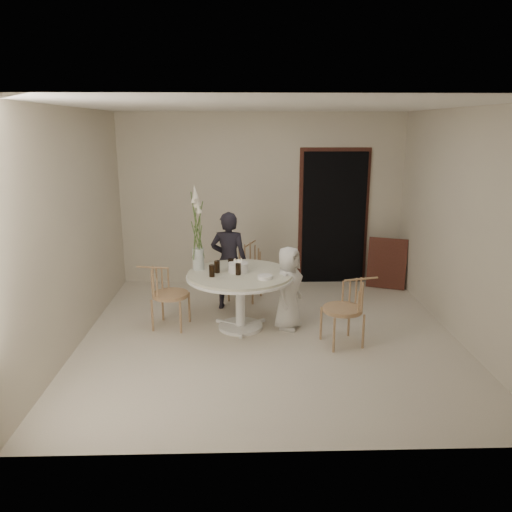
{
  "coord_description": "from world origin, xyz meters",
  "views": [
    {
      "loc": [
        -0.33,
        -5.65,
        2.49
      ],
      "look_at": [
        -0.15,
        0.3,
        0.93
      ],
      "focal_mm": 35.0,
      "sensor_mm": 36.0,
      "label": 1
    }
  ],
  "objects_px": {
    "chair_far": "(248,263)",
    "boy": "(289,288)",
    "chair_right": "(352,301)",
    "girl": "(229,261)",
    "table": "(240,282)",
    "birthday_cake": "(238,267)",
    "chair_left": "(162,288)",
    "flower_vase": "(198,235)"
  },
  "relations": [
    {
      "from": "chair_far",
      "to": "birthday_cake",
      "type": "distance_m",
      "value": 1.21
    },
    {
      "from": "chair_far",
      "to": "chair_right",
      "type": "xyz_separation_m",
      "value": [
        1.18,
        -1.69,
        -0.01
      ]
    },
    {
      "from": "boy",
      "to": "flower_vase",
      "type": "relative_size",
      "value": 0.99
    },
    {
      "from": "table",
      "to": "girl",
      "type": "relative_size",
      "value": 0.97
    },
    {
      "from": "chair_right",
      "to": "chair_left",
      "type": "height_order",
      "value": "chair_right"
    },
    {
      "from": "chair_left",
      "to": "girl",
      "type": "xyz_separation_m",
      "value": [
        0.83,
        0.62,
        0.17
      ]
    },
    {
      "from": "boy",
      "to": "chair_far",
      "type": "bearing_deg",
      "value": 49.43
    },
    {
      "from": "chair_far",
      "to": "girl",
      "type": "distance_m",
      "value": 0.58
    },
    {
      "from": "boy",
      "to": "flower_vase",
      "type": "height_order",
      "value": "flower_vase"
    },
    {
      "from": "chair_right",
      "to": "girl",
      "type": "xyz_separation_m",
      "value": [
        -1.45,
        1.2,
        0.17
      ]
    },
    {
      "from": "chair_far",
      "to": "chair_right",
      "type": "relative_size",
      "value": 1.01
    },
    {
      "from": "chair_right",
      "to": "chair_left",
      "type": "bearing_deg",
      "value": -118.79
    },
    {
      "from": "chair_right",
      "to": "chair_left",
      "type": "xyz_separation_m",
      "value": [
        -2.28,
        0.58,
        -0.0
      ]
    },
    {
      "from": "boy",
      "to": "birthday_cake",
      "type": "xyz_separation_m",
      "value": [
        -0.63,
        0.04,
        0.26
      ]
    },
    {
      "from": "table",
      "to": "birthday_cake",
      "type": "relative_size",
      "value": 5.36
    },
    {
      "from": "table",
      "to": "boy",
      "type": "xyz_separation_m",
      "value": [
        0.6,
        -0.01,
        -0.09
      ]
    },
    {
      "from": "chair_far",
      "to": "chair_right",
      "type": "height_order",
      "value": "chair_far"
    },
    {
      "from": "table",
      "to": "chair_left",
      "type": "relative_size",
      "value": 1.68
    },
    {
      "from": "boy",
      "to": "flower_vase",
      "type": "distance_m",
      "value": 1.31
    },
    {
      "from": "table",
      "to": "girl",
      "type": "height_order",
      "value": "girl"
    },
    {
      "from": "chair_right",
      "to": "birthday_cake",
      "type": "xyz_separation_m",
      "value": [
        -1.32,
        0.52,
        0.27
      ]
    },
    {
      "from": "chair_far",
      "to": "boy",
      "type": "height_order",
      "value": "boy"
    },
    {
      "from": "chair_right",
      "to": "flower_vase",
      "type": "xyz_separation_m",
      "value": [
        -1.82,
        0.65,
        0.66
      ]
    },
    {
      "from": "chair_left",
      "to": "boy",
      "type": "distance_m",
      "value": 1.6
    },
    {
      "from": "chair_left",
      "to": "flower_vase",
      "type": "height_order",
      "value": "flower_vase"
    },
    {
      "from": "chair_left",
      "to": "flower_vase",
      "type": "distance_m",
      "value": 0.81
    },
    {
      "from": "flower_vase",
      "to": "birthday_cake",
      "type": "bearing_deg",
      "value": -14.24
    },
    {
      "from": "chair_far",
      "to": "birthday_cake",
      "type": "xyz_separation_m",
      "value": [
        -0.13,
        -1.18,
        0.27
      ]
    },
    {
      "from": "birthday_cake",
      "to": "chair_far",
      "type": "bearing_deg",
      "value": 83.63
    },
    {
      "from": "chair_left",
      "to": "girl",
      "type": "bearing_deg",
      "value": -41.66
    },
    {
      "from": "chair_far",
      "to": "chair_left",
      "type": "distance_m",
      "value": 1.57
    },
    {
      "from": "chair_left",
      "to": "flower_vase",
      "type": "bearing_deg",
      "value": -70.32
    },
    {
      "from": "girl",
      "to": "flower_vase",
      "type": "bearing_deg",
      "value": 65.47
    },
    {
      "from": "chair_right",
      "to": "boy",
      "type": "distance_m",
      "value": 0.84
    },
    {
      "from": "birthday_cake",
      "to": "flower_vase",
      "type": "height_order",
      "value": "flower_vase"
    },
    {
      "from": "boy",
      "to": "birthday_cake",
      "type": "relative_size",
      "value": 4.27
    },
    {
      "from": "chair_right",
      "to": "birthday_cake",
      "type": "relative_size",
      "value": 3.21
    },
    {
      "from": "girl",
      "to": "boy",
      "type": "distance_m",
      "value": 1.06
    },
    {
      "from": "girl",
      "to": "boy",
      "type": "height_order",
      "value": "girl"
    },
    {
      "from": "chair_right",
      "to": "boy",
      "type": "relative_size",
      "value": 0.75
    },
    {
      "from": "chair_left",
      "to": "chair_far",
      "type": "bearing_deg",
      "value": -33.03
    },
    {
      "from": "chair_right",
      "to": "boy",
      "type": "bearing_deg",
      "value": -139.12
    }
  ]
}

